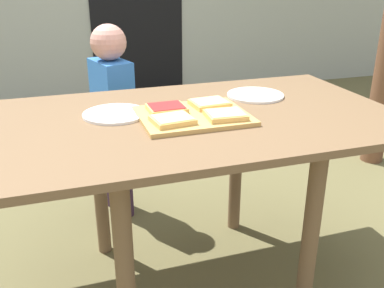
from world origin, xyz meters
The scene contains 10 objects.
ground_plane centered at (0.00, 0.00, 0.00)m, with size 16.00×16.00×0.00m, color brown.
dining_table centered at (0.00, 0.00, 0.65)m, with size 1.52×0.88×0.75m.
cutting_board centered at (-0.01, -0.02, 0.75)m, with size 0.39×0.32×0.02m, color tan.
pizza_slice_far_right centered at (0.08, 0.05, 0.77)m, with size 0.14×0.13×0.02m.
pizza_slice_far_left centered at (-0.09, 0.04, 0.77)m, with size 0.14×0.12×0.02m.
pizza_slice_near_left centered at (-0.10, -0.09, 0.77)m, with size 0.15×0.13×0.02m.
pizza_slice_near_right centered at (0.09, -0.10, 0.77)m, with size 0.14×0.13×0.02m.
plate_white_right centered at (0.33, 0.16, 0.75)m, with size 0.24×0.24×0.01m, color white.
plate_white_left centered at (-0.27, 0.10, 0.75)m, with size 0.24×0.24×0.01m, color white.
child_left centered at (-0.20, 0.69, 0.58)m, with size 0.20×0.27×1.00m.
Camera 1 is at (-0.47, -1.44, 1.26)m, focal length 40.77 mm.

